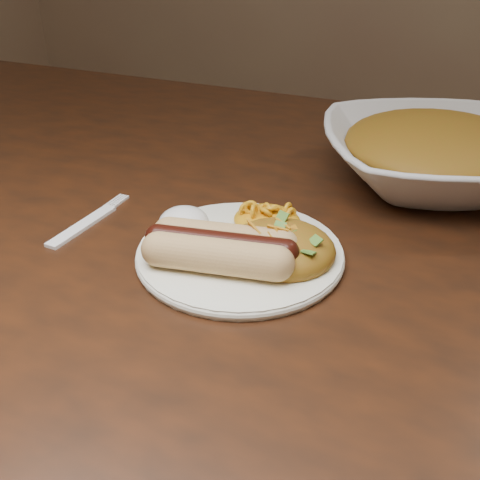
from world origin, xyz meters
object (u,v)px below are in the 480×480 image
at_px(plate, 240,253).
at_px(serving_bowl, 437,157).
at_px(fork, 82,226).
at_px(table, 217,262).

xyz_separation_m(plate, serving_bowl, (0.15, 0.26, 0.03)).
bearing_deg(serving_bowl, fork, -141.12).
xyz_separation_m(table, plate, (0.08, -0.11, 0.10)).
distance_m(table, plate, 0.17).
height_order(fork, serving_bowl, serving_bowl).
bearing_deg(table, serving_bowl, 31.85).
bearing_deg(serving_bowl, table, -148.15).
relative_size(table, fork, 12.29).
distance_m(table, serving_bowl, 0.31).
relative_size(table, serving_bowl, 5.67).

